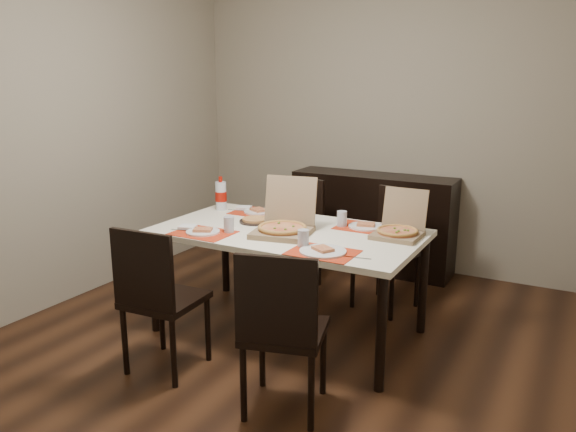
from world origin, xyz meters
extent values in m
cube|color=#3E2313|center=(0.00, 0.00, -0.01)|extent=(3.80, 4.00, 0.02)
cube|color=gray|center=(0.00, 2.01, 1.30)|extent=(3.80, 0.02, 2.60)
cube|color=gray|center=(-1.91, 0.00, 1.30)|extent=(0.02, 4.00, 2.60)
cube|color=black|center=(0.00, 1.78, 0.45)|extent=(1.50, 0.40, 0.90)
cube|color=white|center=(-0.04, 0.19, 0.73)|extent=(1.80, 1.00, 0.04)
cylinder|color=black|center=(-0.88, -0.25, 0.35)|extent=(0.06, 0.06, 0.71)
cylinder|color=black|center=(0.80, -0.25, 0.35)|extent=(0.06, 0.06, 0.71)
cylinder|color=black|center=(-0.88, 0.63, 0.35)|extent=(0.06, 0.06, 0.71)
cylinder|color=black|center=(0.80, 0.63, 0.35)|extent=(0.06, 0.06, 0.71)
cube|color=black|center=(-0.45, -0.62, 0.45)|extent=(0.44, 0.44, 0.04)
cube|color=black|center=(-0.44, -0.81, 0.70)|extent=(0.42, 0.05, 0.46)
cylinder|color=black|center=(-0.62, -0.81, 0.21)|extent=(0.04, 0.04, 0.43)
cylinder|color=black|center=(-0.26, -0.79, 0.21)|extent=(0.04, 0.04, 0.43)
cylinder|color=black|center=(-0.64, -0.45, 0.21)|extent=(0.04, 0.04, 0.43)
cylinder|color=black|center=(-0.28, -0.43, 0.21)|extent=(0.04, 0.04, 0.43)
cube|color=black|center=(0.40, -0.65, 0.45)|extent=(0.52, 0.52, 0.04)
cube|color=black|center=(0.45, -0.84, 0.70)|extent=(0.41, 0.14, 0.46)
cylinder|color=black|center=(0.28, -0.87, 0.21)|extent=(0.04, 0.04, 0.43)
cylinder|color=black|center=(0.62, -0.78, 0.21)|extent=(0.04, 0.04, 0.43)
cylinder|color=black|center=(0.18, -0.53, 0.21)|extent=(0.04, 0.04, 0.43)
cylinder|color=black|center=(0.53, -0.43, 0.21)|extent=(0.04, 0.04, 0.43)
cube|color=black|center=(-0.44, 0.98, 0.45)|extent=(0.49, 0.49, 0.04)
cube|color=black|center=(-0.41, 1.17, 0.70)|extent=(0.42, 0.10, 0.46)
cylinder|color=black|center=(-0.24, 1.13, 0.21)|extent=(0.04, 0.04, 0.43)
cylinder|color=black|center=(-0.59, 1.19, 0.21)|extent=(0.04, 0.04, 0.43)
cylinder|color=black|center=(-0.30, 0.77, 0.21)|extent=(0.04, 0.04, 0.43)
cylinder|color=black|center=(-0.65, 0.84, 0.21)|extent=(0.04, 0.04, 0.43)
cube|color=black|center=(0.42, 0.94, 0.45)|extent=(0.51, 0.51, 0.04)
cube|color=black|center=(0.47, 1.13, 0.70)|extent=(0.41, 0.14, 0.46)
cylinder|color=black|center=(0.64, 1.07, 0.21)|extent=(0.04, 0.04, 0.43)
cylinder|color=black|center=(0.30, 1.16, 0.21)|extent=(0.04, 0.04, 0.43)
cylinder|color=black|center=(0.55, 0.72, 0.21)|extent=(0.04, 0.04, 0.43)
cylinder|color=black|center=(0.20, 0.82, 0.21)|extent=(0.04, 0.04, 0.43)
cube|color=red|center=(-0.50, -0.15, 0.75)|extent=(0.40, 0.30, 0.00)
cylinder|color=white|center=(-0.50, -0.15, 0.76)|extent=(0.23, 0.23, 0.01)
cube|color=#D6B56B|center=(-0.50, -0.15, 0.78)|extent=(0.15, 0.13, 0.02)
cylinder|color=#AEB1BA|center=(-0.36, -0.06, 0.81)|extent=(0.07, 0.07, 0.11)
cube|color=#B2B2B7|center=(-0.65, -0.17, 0.75)|extent=(0.20, 0.04, 0.00)
cube|color=white|center=(-0.66, -0.11, 0.76)|extent=(0.13, 0.13, 0.02)
cube|color=red|center=(0.39, -0.16, 0.75)|extent=(0.40, 0.30, 0.00)
cylinder|color=white|center=(0.39, -0.16, 0.76)|extent=(0.28, 0.28, 0.01)
cube|color=#D6B56B|center=(0.39, -0.16, 0.78)|extent=(0.15, 0.14, 0.02)
cylinder|color=#AEB1BA|center=(0.24, -0.11, 0.81)|extent=(0.07, 0.07, 0.11)
cube|color=#B2B2B7|center=(0.59, -0.16, 0.75)|extent=(0.20, 0.04, 0.00)
cube|color=red|center=(-0.48, 0.53, 0.75)|extent=(0.40, 0.30, 0.00)
cylinder|color=white|center=(-0.48, 0.53, 0.76)|extent=(0.23, 0.23, 0.01)
cube|color=#D6B56B|center=(-0.48, 0.53, 0.78)|extent=(0.15, 0.13, 0.02)
cylinder|color=#AEB1BA|center=(-0.31, 0.43, 0.81)|extent=(0.07, 0.07, 0.11)
cube|color=#B2B2B7|center=(-0.64, 0.51, 0.75)|extent=(0.20, 0.04, 0.00)
cube|color=white|center=(-0.64, 0.57, 0.76)|extent=(0.13, 0.13, 0.02)
cube|color=red|center=(0.41, 0.51, 0.75)|extent=(0.40, 0.30, 0.00)
cylinder|color=white|center=(0.41, 0.51, 0.76)|extent=(0.24, 0.24, 0.01)
cube|color=#D6B56B|center=(0.41, 0.51, 0.78)|extent=(0.14, 0.12, 0.02)
cylinder|color=#AEB1BA|center=(0.25, 0.46, 0.81)|extent=(0.07, 0.07, 0.11)
cube|color=#B2B2B7|center=(0.59, 0.52, 0.75)|extent=(0.20, 0.04, 0.00)
cube|color=white|center=(-0.07, 0.20, 0.76)|extent=(0.16, 0.16, 0.02)
cube|color=#7C6447|center=(-0.01, 0.06, 0.77)|extent=(0.42, 0.42, 0.04)
cube|color=#7C6447|center=(-0.04, 0.24, 0.95)|extent=(0.37, 0.14, 0.33)
cylinder|color=#D6B56B|center=(-0.01, 0.06, 0.80)|extent=(0.36, 0.36, 0.02)
cube|color=#7C6447|center=(0.68, 0.37, 0.76)|extent=(0.30, 0.30, 0.03)
cube|color=#7C6447|center=(0.68, 0.52, 0.92)|extent=(0.30, 0.07, 0.27)
cylinder|color=#D6B56B|center=(0.68, 0.37, 0.79)|extent=(0.26, 0.26, 0.02)
cylinder|color=black|center=(-0.35, 0.27, 0.76)|extent=(0.23, 0.23, 0.01)
cylinder|color=#DB9B54|center=(-0.35, 0.27, 0.77)|extent=(0.19, 0.19, 0.02)
imported|color=white|center=(0.00, 0.38, 0.76)|extent=(0.13, 0.13, 0.03)
cylinder|color=silver|center=(-0.79, 0.48, 0.86)|extent=(0.09, 0.09, 0.22)
cylinder|color=#9C1207|center=(-0.79, 0.48, 0.86)|extent=(0.09, 0.09, 0.08)
cylinder|color=#9C1207|center=(-0.79, 0.48, 0.99)|extent=(0.03, 0.03, 0.04)
camera|label=1|loc=(1.74, -3.07, 1.77)|focal=35.00mm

